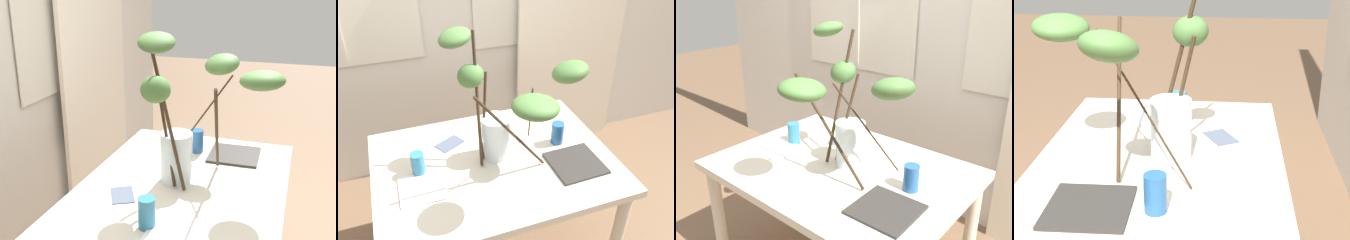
{
  "view_description": "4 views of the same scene",
  "coord_description": "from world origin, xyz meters",
  "views": [
    {
      "loc": [
        -1.65,
        -0.48,
        1.64
      ],
      "look_at": [
        0.07,
        0.1,
        1.01
      ],
      "focal_mm": 44.15,
      "sensor_mm": 36.0,
      "label": 1
    },
    {
      "loc": [
        -0.44,
        -1.4,
        1.95
      ],
      "look_at": [
        0.08,
        0.04,
        0.95
      ],
      "focal_mm": 38.18,
      "sensor_mm": 36.0,
      "label": 2
    },
    {
      "loc": [
        1.1,
        -1.26,
        1.65
      ],
      "look_at": [
        -0.05,
        0.08,
        0.95
      ],
      "focal_mm": 39.49,
      "sensor_mm": 36.0,
      "label": 3
    },
    {
      "loc": [
        1.69,
        0.24,
        1.56
      ],
      "look_at": [
        0.03,
        0.09,
        0.9
      ],
      "focal_mm": 53.34,
      "sensor_mm": 36.0,
      "label": 4
    }
  ],
  "objects": [
    {
      "name": "plate_square_right",
      "position": [
        0.39,
        -0.17,
        0.74
      ],
      "size": [
        0.27,
        0.27,
        0.01
      ],
      "primitive_type": "cube",
      "rotation": [
        0.0,
        0.0,
        0.02
      ],
      "color": "#2D2B28",
      "rests_on": "dining_table"
    },
    {
      "name": "drinking_glass_blue_right",
      "position": [
        0.39,
        0.04,
        0.8
      ],
      "size": [
        0.07,
        0.07,
        0.12
      ],
      "primitive_type": "cylinder",
      "color": "#235693",
      "rests_on": "dining_table"
    },
    {
      "name": "plate_square_left",
      "position": [
        -0.39,
        -0.09,
        0.74
      ],
      "size": [
        0.22,
        0.22,
        0.01
      ],
      "primitive_type": "cube",
      "rotation": [
        0.0,
        0.0,
        -0.02
      ],
      "color": "white",
      "rests_on": "dining_table"
    },
    {
      "name": "back_wall_with_windows",
      "position": [
        0.0,
        1.07,
        1.49
      ],
      "size": [
        4.6,
        0.14,
        2.98
      ],
      "color": "beige",
      "rests_on": "ground"
    },
    {
      "name": "dining_table",
      "position": [
        0.0,
        0.0,
        0.64
      ],
      "size": [
        1.25,
        0.92,
        0.74
      ],
      "color": "beige",
      "rests_on": "ground"
    },
    {
      "name": "vase_with_branches",
      "position": [
        0.06,
        -0.04,
        1.08
      ],
      "size": [
        0.7,
        0.63,
        0.73
      ],
      "color": "silver",
      "rests_on": "dining_table"
    },
    {
      "name": "napkin_folded",
      "position": [
        -0.19,
        0.22,
        0.74
      ],
      "size": [
        0.18,
        0.16,
        0.0
      ],
      "primitive_type": "cube",
      "rotation": [
        0.0,
        0.0,
        0.5
      ],
      "color": "#4C566B",
      "rests_on": "dining_table"
    },
    {
      "name": "drinking_glass_blue_left",
      "position": [
        -0.39,
        0.03,
        0.8
      ],
      "size": [
        0.07,
        0.07,
        0.12
      ],
      "primitive_type": "cylinder",
      "color": "teal",
      "rests_on": "dining_table"
    }
  ]
}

